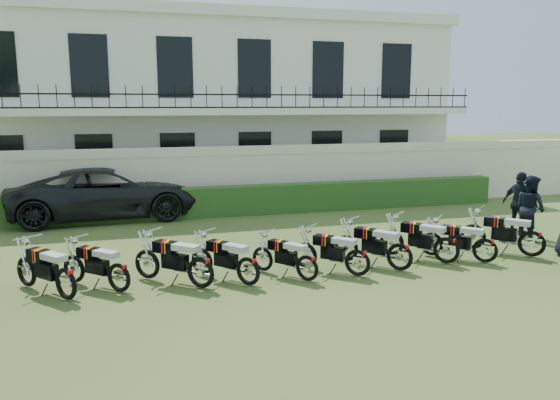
{
  "coord_description": "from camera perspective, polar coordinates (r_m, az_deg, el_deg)",
  "views": [
    {
      "loc": [
        -3.28,
        -10.94,
        3.78
      ],
      "look_at": [
        0.46,
        2.57,
        1.3
      ],
      "focal_mm": 35.0,
      "sensor_mm": 36.0,
      "label": 1
    }
  ],
  "objects": [
    {
      "name": "motorcycle_1",
      "position": [
        11.52,
        -16.51,
        -7.08
      ],
      "size": [
        1.42,
        1.37,
        1.03
      ],
      "rotation": [
        0.0,
        0.0,
        0.81
      ],
      "color": "black",
      "rests_on": "ground"
    },
    {
      "name": "motorcycle_6",
      "position": [
        12.72,
        12.43,
        -5.15
      ],
      "size": [
        1.36,
        1.59,
        1.09
      ],
      "rotation": [
        0.0,
        0.0,
        0.7
      ],
      "color": "black",
      "rests_on": "ground"
    },
    {
      "name": "motorcycle_5",
      "position": [
        12.17,
        8.13,
        -5.84
      ],
      "size": [
        1.41,
        1.38,
        1.03
      ],
      "rotation": [
        0.0,
        0.0,
        0.8
      ],
      "color": "black",
      "rests_on": "ground"
    },
    {
      "name": "motorcycle_2",
      "position": [
        11.39,
        -8.3,
        -6.75
      ],
      "size": [
        1.59,
        1.43,
        1.11
      ],
      "rotation": [
        0.0,
        0.0,
        0.84
      ],
      "color": "black",
      "rests_on": "ground"
    },
    {
      "name": "motorcycle_0",
      "position": [
        11.4,
        -21.5,
        -7.4
      ],
      "size": [
        1.35,
        1.6,
        1.09
      ],
      "rotation": [
        0.0,
        0.0,
        0.69
      ],
      "color": "black",
      "rests_on": "ground"
    },
    {
      "name": "ground",
      "position": [
        12.03,
        1.16,
        -8.29
      ],
      "size": [
        100.0,
        100.0,
        0.0
      ],
      "primitive_type": "plane",
      "color": "#384D1F",
      "rests_on": "ground"
    },
    {
      "name": "perimeter_wall",
      "position": [
        19.4,
        -5.61,
        2.25
      ],
      "size": [
        30.0,
        0.35,
        2.3
      ],
      "color": "beige",
      "rests_on": "ground"
    },
    {
      "name": "motorcycle_9",
      "position": [
        14.9,
        24.86,
        -3.56
      ],
      "size": [
        1.47,
        1.6,
        1.13
      ],
      "rotation": [
        0.0,
        0.0,
        0.74
      ],
      "color": "black",
      "rests_on": "ground"
    },
    {
      "name": "motorcycle_4",
      "position": [
        11.75,
        2.87,
        -6.47
      ],
      "size": [
        1.17,
        1.44,
        0.97
      ],
      "rotation": [
        0.0,
        0.0,
        0.67
      ],
      "color": "black",
      "rests_on": "ground"
    },
    {
      "name": "motorcycle_7",
      "position": [
        13.55,
        17.03,
        -4.4
      ],
      "size": [
        1.4,
        1.58,
        1.1
      ],
      "rotation": [
        0.0,
        0.0,
        0.72
      ],
      "color": "black",
      "rests_on": "ground"
    },
    {
      "name": "hedge",
      "position": [
        18.92,
        -2.17,
        0.04
      ],
      "size": [
        18.0,
        0.6,
        1.0
      ],
      "primitive_type": "cube",
      "color": "#244E1C",
      "rests_on": "ground"
    },
    {
      "name": "building",
      "position": [
        25.11,
        -8.1,
        9.78
      ],
      "size": [
        20.4,
        9.6,
        7.4
      ],
      "color": "white",
      "rests_on": "ground"
    },
    {
      "name": "suv",
      "position": [
        19.03,
        -17.62,
        0.73
      ],
      "size": [
        6.38,
        3.31,
        1.72
      ],
      "primitive_type": "imported",
      "rotation": [
        0.0,
        0.0,
        1.65
      ],
      "color": "black",
      "rests_on": "ground"
    },
    {
      "name": "officer_5",
      "position": [
        17.3,
        23.77,
        -0.34
      ],
      "size": [
        0.76,
        1.17,
        1.85
      ],
      "primitive_type": "imported",
      "rotation": [
        0.0,
        0.0,
        1.88
      ],
      "color": "black",
      "rests_on": "ground"
    },
    {
      "name": "motorcycle_8",
      "position": [
        13.94,
        20.68,
        -4.38
      ],
      "size": [
        1.39,
        1.38,
        1.02
      ],
      "rotation": [
        0.0,
        0.0,
        0.79
      ],
      "color": "black",
      "rests_on": "ground"
    },
    {
      "name": "officer_4",
      "position": [
        16.8,
        24.69,
        -0.72
      ],
      "size": [
        0.71,
        0.9,
        1.82
      ],
      "primitive_type": "imported",
      "rotation": [
        0.0,
        0.0,
        1.59
      ],
      "color": "black",
      "rests_on": "ground"
    },
    {
      "name": "motorcycle_3",
      "position": [
        11.47,
        -3.35,
        -6.72
      ],
      "size": [
        1.29,
        1.52,
        1.04
      ],
      "rotation": [
        0.0,
        0.0,
        0.7
      ],
      "color": "black",
      "rests_on": "ground"
    }
  ]
}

